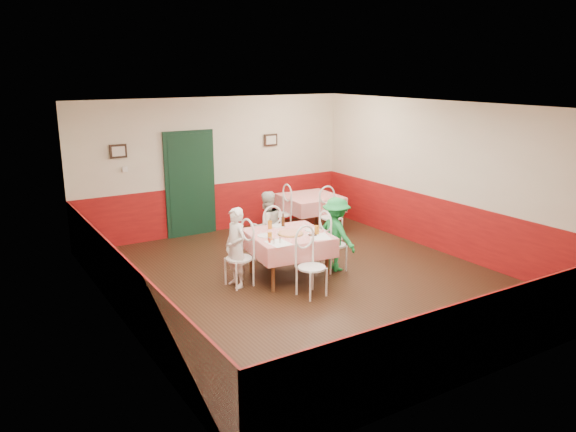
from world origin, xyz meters
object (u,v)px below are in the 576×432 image
glass_a (270,236)px  diner_far (267,227)px  diner_right (336,234)px  pizza (290,234)px  glass_c (270,225)px  chair_left (239,259)px  chair_second_a (280,215)px  chair_far (268,238)px  chair_second_b (331,218)px  chair_near (312,268)px  glass_b (317,230)px  beer_bottle (283,221)px  chair_right (333,245)px  diner_left (236,248)px  wallet (313,235)px  main_table (288,256)px  second_table (310,213)px

glass_a → diner_far: (0.55, 1.08, -0.18)m
diner_far → diner_right: 1.27m
pizza → glass_c: size_ratio=2.98×
chair_left → glass_c: size_ratio=6.71×
chair_second_a → pizza: 2.50m
chair_far → chair_second_b: same height
chair_near → glass_b: bearing=43.3°
chair_second_a → beer_bottle: beer_bottle is taller
pizza → chair_far: bearing=83.8°
chair_right → diner_left: (-1.74, 0.21, 0.19)m
diner_right → diner_left: bearing=76.3°
wallet → chair_right: bearing=27.4°
chair_second_a → diner_right: bearing=-3.4°
chair_second_a → chair_second_b: size_ratio=1.00×
pizza → diner_left: (-0.90, 0.18, -0.14)m
chair_far → glass_a: bearing=63.5°
chair_right → chair_near: bearing=129.8°
main_table → chair_near: bearing=-96.9°
glass_c → wallet: size_ratio=1.22×
second_table → chair_second_a: 0.75m
chair_second_b → beer_bottle: size_ratio=4.29×
chair_near → wallet: (0.37, 0.53, 0.32)m
glass_c → diner_right: diner_right is taller
glass_a → wallet: bearing=-10.8°
pizza → beer_bottle: beer_bottle is taller
main_table → chair_right: chair_right is taller
chair_second_a → glass_b: 2.56m
second_table → chair_second_b: 0.75m
beer_bottle → diner_far: (-0.02, 0.52, -0.23)m
glass_a → second_table: bearing=45.0°
chair_near → diner_right: size_ratio=0.71×
pizza → chair_right: bearing=-2.0°
second_table → beer_bottle: size_ratio=5.33×
chair_second_a → glass_c: chair_second_a is taller
second_table → glass_a: 3.31m
chair_second_b → chair_near: bearing=-129.0°
main_table → glass_b: 0.65m
chair_near → chair_second_a: size_ratio=1.00×
pizza → glass_b: (0.37, -0.21, 0.06)m
chair_far → chair_second_a: 1.65m
chair_far → glass_c: chair_far is taller
glass_c → glass_a: bearing=-120.0°
glass_b → beer_bottle: (-0.24, 0.65, 0.04)m
diner_far → diner_right: bearing=125.3°
chair_second_a → beer_bottle: bearing=-26.9°
main_table → chair_far: (0.10, 0.84, 0.08)m
pizza → glass_c: 0.48m
glass_c → beer_bottle: beer_bottle is taller
chair_second_b → diner_left: (-2.77, -1.28, 0.19)m
glass_b → diner_left: bearing=162.9°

